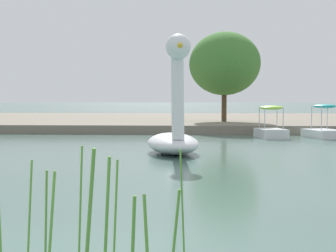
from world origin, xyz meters
The scene contains 6 objects.
shore_bank_far centered at (0.00, 33.70, 0.23)m, with size 143.10×24.25×0.46m, color slate.
swan_boat centered at (1.31, 12.19, 0.86)m, with size 2.25×3.62×3.80m.
pedal_boat_lime centered at (5.56, 19.79, 0.47)m, with size 1.44×2.12×1.52m.
pedal_boat_teal centered at (8.05, 19.82, 0.42)m, with size 1.85×2.43×1.59m.
tree_broadleaf_behind_dock centered at (3.72, 26.77, 3.98)m, with size 5.73×6.25×5.45m.
reed_clump_foreground centered at (0.84, 0.49, 0.60)m, with size 2.12×1.29×1.59m.
Camera 1 is at (2.05, -4.31, 1.78)m, focal length 54.08 mm.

